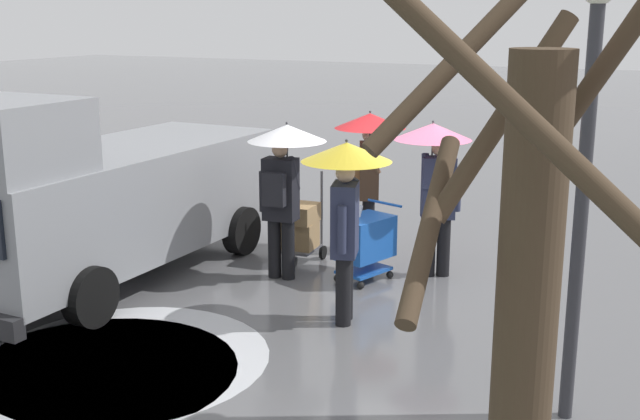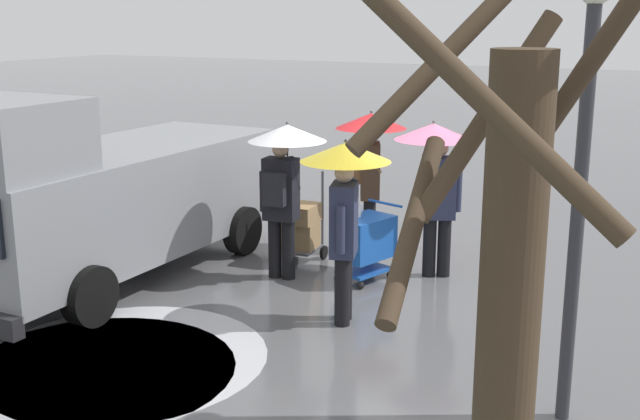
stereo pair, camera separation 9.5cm
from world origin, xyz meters
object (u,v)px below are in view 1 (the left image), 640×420
hand_dolly_boxes (300,227)px  pedestrian_black_side (369,149)px  pedestrian_pink_side (284,165)px  shopping_cart_vendor (364,240)px  pedestrian_white_side (435,162)px  street_lamp (586,156)px  pedestrian_far_side (346,189)px  cargo_van_parked_right (101,195)px

hand_dolly_boxes → pedestrian_black_side: bearing=-125.0°
hand_dolly_boxes → pedestrian_pink_side: size_ratio=0.61×
shopping_cart_vendor → pedestrian_white_side: (-0.76, -0.60, 1.02)m
shopping_cart_vendor → pedestrian_black_side: 1.67m
street_lamp → pedestrian_pink_side: bearing=-28.7°
pedestrian_white_side → street_lamp: (-2.36, 3.26, 0.79)m
pedestrian_pink_side → shopping_cart_vendor: bearing=-157.3°
pedestrian_black_side → street_lamp: street_lamp is taller
pedestrian_far_side → cargo_van_parked_right: bearing=1.8°
street_lamp → cargo_van_parked_right: bearing=-10.1°
hand_dolly_boxes → pedestrian_pink_side: 1.27m
pedestrian_pink_side → pedestrian_white_side: size_ratio=1.00×
hand_dolly_boxes → pedestrian_white_side: bearing=-171.4°
shopping_cart_vendor → street_lamp: bearing=139.5°
hand_dolly_boxes → pedestrian_black_side: (-0.66, -0.94, 1.03)m
shopping_cart_vendor → pedestrian_far_side: 1.80m
shopping_cart_vendor → pedestrian_black_side: bearing=-69.1°
cargo_van_parked_right → street_lamp: size_ratio=1.39×
shopping_cart_vendor → hand_dolly_boxes: hand_dolly_boxes is taller
pedestrian_black_side → pedestrian_far_side: 2.82m
hand_dolly_boxes → pedestrian_black_side: pedestrian_black_side is taller
cargo_van_parked_right → pedestrian_far_side: cargo_van_parked_right is taller
street_lamp → hand_dolly_boxes: bearing=-34.9°
cargo_van_parked_right → street_lamp: bearing=169.9°
shopping_cart_vendor → cargo_van_parked_right: bearing=26.3°
pedestrian_pink_side → pedestrian_far_side: 1.70m
pedestrian_black_side → pedestrian_far_side: bearing=107.6°
pedestrian_pink_side → street_lamp: 4.75m
pedestrian_pink_side → pedestrian_far_side: size_ratio=1.00×
pedestrian_black_side → shopping_cart_vendor: bearing=110.9°
pedestrian_pink_side → pedestrian_black_side: same height
pedestrian_far_side → pedestrian_white_side: bearing=-100.7°
shopping_cart_vendor → street_lamp: (-3.12, 2.66, 1.80)m
hand_dolly_boxes → pedestrian_far_side: pedestrian_far_side is taller
cargo_van_parked_right → hand_dolly_boxes: size_ratio=4.08×
cargo_van_parked_right → hand_dolly_boxes: 2.80m
cargo_van_parked_right → pedestrian_pink_side: (-2.14, -1.13, 0.39)m
pedestrian_pink_side → pedestrian_white_side: 2.02m
pedestrian_pink_side → street_lamp: street_lamp is taller
cargo_van_parked_right → pedestrian_far_side: size_ratio=2.50×
pedestrian_white_side → shopping_cart_vendor: bearing=38.2°
shopping_cart_vendor → pedestrian_white_side: bearing=-141.8°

